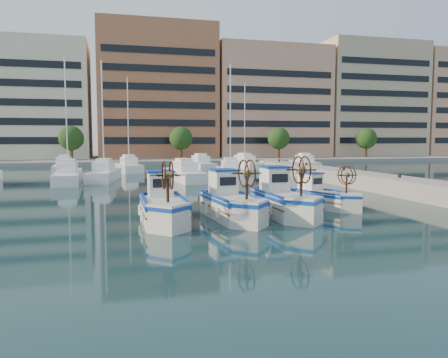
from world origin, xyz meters
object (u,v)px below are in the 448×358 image
fishing_boat_b (231,202)px  fishing_boat_d (322,196)px  fishing_boat_a (163,205)px  fishing_boat_c (283,199)px

fishing_boat_b → fishing_boat_d: bearing=13.9°
fishing_boat_a → fishing_boat_b: fishing_boat_b is taller
fishing_boat_a → fishing_boat_d: bearing=13.1°
fishing_boat_c → fishing_boat_d: size_ratio=1.22×
fishing_boat_c → fishing_boat_d: fishing_boat_c is taller
fishing_boat_c → fishing_boat_d: 3.74m
fishing_boat_c → fishing_boat_d: bearing=29.7°
fishing_boat_a → fishing_boat_b: bearing=1.7°
fishing_boat_a → fishing_boat_c: 6.34m
fishing_boat_c → fishing_boat_d: (3.21, 1.90, -0.18)m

